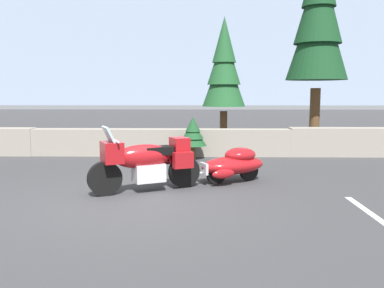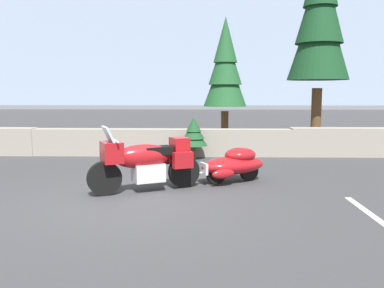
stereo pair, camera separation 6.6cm
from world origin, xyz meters
TOP-DOWN VIEW (x-y plane):
  - ground_plane at (0.00, 0.00)m, footprint 80.00×80.00m
  - stone_guard_wall at (0.09, 5.31)m, footprint 24.00×0.59m
  - distant_ridgeline at (0.00, 95.32)m, footprint 240.00×80.00m
  - touring_motorcycle at (0.14, 0.70)m, footprint 2.14×1.32m
  - car_shaped_trailer at (1.96, 1.56)m, footprint 2.14×1.28m
  - pine_tree_tall at (5.21, 6.97)m, footprint 2.07×2.07m
  - pine_tree_secondary at (2.04, 7.03)m, footprint 1.50×1.50m
  - pine_sapling_near at (1.01, 4.64)m, footprint 0.82×0.82m

SIDE VIEW (x-z plane):
  - ground_plane at x=0.00m, z-range 0.00..0.00m
  - car_shaped_trailer at x=1.96m, z-range 0.03..0.79m
  - stone_guard_wall at x=0.09m, z-range -0.01..0.87m
  - touring_motorcycle at x=0.14m, z-range -0.04..1.29m
  - pine_sapling_near at x=1.01m, z-range 0.16..1.41m
  - pine_tree_secondary at x=2.04m, z-range 0.57..5.12m
  - pine_tree_tall at x=5.21m, z-range 0.93..8.26m
  - distant_ridgeline at x=0.00m, z-range 0.00..16.00m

